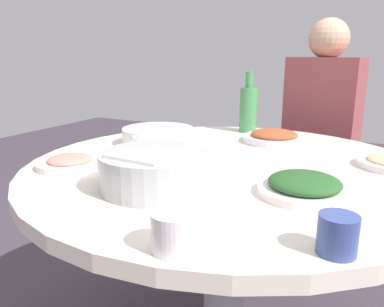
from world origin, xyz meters
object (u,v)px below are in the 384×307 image
dish_greens (304,186)px  soup_bowl (158,136)px  rice_bowl (155,169)px  stool_for_diner_left (313,214)px  diner_left (323,111)px  tea_cup_near (338,235)px  tea_cup_far (174,231)px  round_dining_table (226,197)px  green_bottle (248,108)px  dish_stirfry (274,137)px  dish_shrimp (70,162)px

dish_greens → soup_bowl: bearing=-116.6°
rice_bowl → soup_bowl: bearing=-148.9°
stool_for_diner_left → diner_left: diner_left is taller
tea_cup_near → tea_cup_far: same height
tea_cup_near → stool_for_diner_left: tea_cup_near is taller
round_dining_table → dish_greens: size_ratio=5.59×
soup_bowl → dish_greens: bearing=63.4°
stool_for_diner_left → dish_greens: bearing=6.3°
green_bottle → dish_stirfry: bearing=46.5°
round_dining_table → dish_shrimp: 0.49m
dish_greens → tea_cup_near: bearing=21.8°
green_bottle → tea_cup_near: (0.93, 0.47, -0.07)m
round_dining_table → tea_cup_far: 0.58m
dish_greens → tea_cup_near: 0.28m
dish_stirfry → tea_cup_far: size_ratio=3.00×
dish_shrimp → diner_left: size_ratio=0.26×
round_dining_table → rice_bowl: rice_bowl is taller
green_bottle → soup_bowl: bearing=-30.9°
tea_cup_far → dish_greens: bearing=158.5°
soup_bowl → diner_left: 0.91m
dish_stirfry → tea_cup_far: 0.90m
tea_cup_near → tea_cup_far: bearing=-65.2°
diner_left → green_bottle: bearing=-32.2°
soup_bowl → green_bottle: (-0.38, 0.23, 0.08)m
dish_stirfry → dish_shrimp: bearing=-37.0°
rice_bowl → diner_left: size_ratio=0.37×
stool_for_diner_left → tea_cup_near: bearing=9.4°
dish_shrimp → green_bottle: bearing=158.3°
tea_cup_far → diner_left: bearing=178.9°
soup_bowl → tea_cup_far: 0.81m
tea_cup_near → soup_bowl: bearing=-128.5°
dish_shrimp → round_dining_table: bearing=121.8°
round_dining_table → green_bottle: 0.56m
dish_greens → dish_stirfry: bearing=-157.8°
round_dining_table → diner_left: diner_left is taller
soup_bowl → green_bottle: size_ratio=1.14×
round_dining_table → dish_shrimp: (0.25, -0.41, 0.13)m
dish_stirfry → stool_for_diner_left: size_ratio=0.51×
soup_bowl → diner_left: diner_left is taller
green_bottle → tea_cup_near: 1.05m
dish_greens → tea_cup_far: size_ratio=2.80×
dish_stirfry → dish_greens: size_ratio=1.07×
green_bottle → dish_shrimp: bearing=-21.7°
round_dining_table → dish_stirfry: bearing=171.8°
soup_bowl → green_bottle: bearing=149.1°
tea_cup_near → green_bottle: bearing=-153.1°
soup_bowl → tea_cup_near: 0.89m
dish_greens → tea_cup_far: 0.40m
dish_stirfry → diner_left: diner_left is taller
soup_bowl → dish_greens: 0.67m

